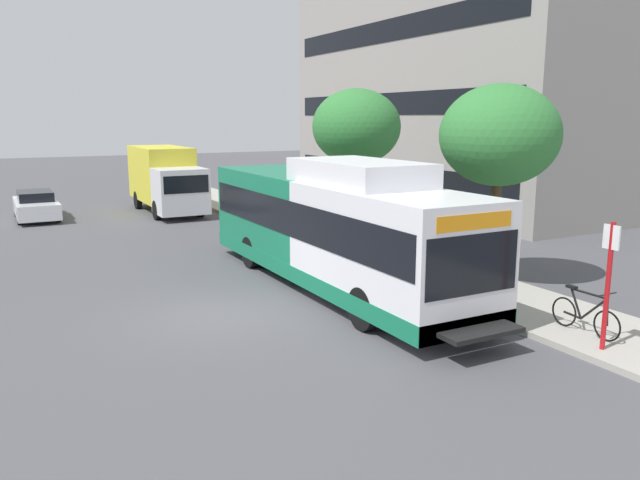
{
  "coord_description": "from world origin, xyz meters",
  "views": [
    {
      "loc": [
        -4.6,
        -13.99,
        4.73
      ],
      "look_at": [
        2.88,
        0.0,
        1.6
      ],
      "focal_mm": 35.01,
      "sensor_mm": 36.0,
      "label": 1
    }
  ],
  "objects": [
    {
      "name": "ground_plane",
      "position": [
        0.0,
        8.0,
        0.0
      ],
      "size": [
        120.0,
        120.0,
        0.0
      ],
      "primitive_type": "plane",
      "color": "#4C4C51"
    },
    {
      "name": "street_tree_mid_block",
      "position": [
        8.03,
        6.7,
        4.36
      ],
      "size": [
        3.39,
        3.39,
        5.68
      ],
      "color": "#4C3823",
      "rests_on": "sidewalk_curb"
    },
    {
      "name": "parked_car_far_lane",
      "position": [
        -2.69,
        17.95,
        0.66
      ],
      "size": [
        1.8,
        4.5,
        1.33
      ],
      "color": "silver",
      "rests_on": "ground"
    },
    {
      "name": "bicycle_parked",
      "position": [
        6.49,
        -5.35,
        0.56
      ],
      "size": [
        0.52,
        1.76,
        1.02
      ],
      "color": "black",
      "rests_on": "sidewalk_curb"
    },
    {
      "name": "box_truck_background",
      "position": [
        3.31,
        17.28,
        1.74
      ],
      "size": [
        2.32,
        7.01,
        3.25
      ],
      "color": "silver",
      "rests_on": "ground"
    },
    {
      "name": "bus_stop_sign_pole",
      "position": [
        6.02,
        -6.18,
        1.65
      ],
      "size": [
        0.1,
        0.36,
        2.6
      ],
      "color": "red",
      "rests_on": "sidewalk_curb"
    },
    {
      "name": "street_tree_near_stop",
      "position": [
        7.95,
        -1.0,
        4.23
      ],
      "size": [
        3.29,
        3.29,
        5.51
      ],
      "color": "#4C3823",
      "rests_on": "sidewalk_curb"
    },
    {
      "name": "transit_bus",
      "position": [
        3.76,
        0.92,
        1.7
      ],
      "size": [
        2.58,
        12.25,
        3.65
      ],
      "color": "white",
      "rests_on": "ground"
    },
    {
      "name": "sidewalk_curb",
      "position": [
        7.0,
        6.0,
        0.07
      ],
      "size": [
        3.0,
        56.0,
        0.14
      ],
      "primitive_type": "cube",
      "color": "#A8A399",
      "rests_on": "ground"
    }
  ]
}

